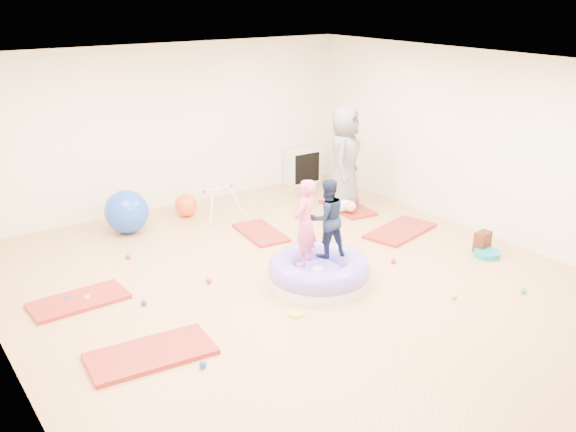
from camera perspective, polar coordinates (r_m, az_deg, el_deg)
room at (r=7.82m, az=1.25°, el=2.83°), size 7.01×8.01×2.81m
gym_mat_front_left at (r=7.06m, az=-12.09°, el=-11.89°), size 1.36×0.77×0.05m
gym_mat_mid_left at (r=8.37m, az=-18.12°, el=-7.18°), size 1.18×0.63×0.05m
gym_mat_center_back at (r=10.08m, az=-2.43°, el=-1.49°), size 0.65×1.12×0.04m
gym_mat_right at (r=10.29m, az=9.94°, el=-1.30°), size 1.35×0.91×0.05m
gym_mat_rear_right at (r=11.24m, az=5.32°, el=0.73°), size 0.64×1.13×0.05m
inflatable_cushion at (r=8.39m, az=2.77°, el=-4.99°), size 1.35×1.35×0.42m
child_pink at (r=7.98m, az=1.53°, el=-0.25°), size 0.49×0.44×1.11m
child_navy at (r=8.25m, az=3.49°, el=0.13°), size 0.57×0.48×1.04m
adult_caregiver at (r=10.96m, az=5.05°, el=5.16°), size 1.02×0.97×1.75m
infant at (r=10.94m, az=5.12°, el=0.97°), size 0.39×0.40×0.23m
ball_pit_balls at (r=8.32m, az=-3.54°, el=-6.20°), size 4.90×3.96×0.08m
exercise_ball_blue at (r=10.34m, az=-14.14°, el=0.37°), size 0.69×0.69×0.69m
exercise_ball_orange at (r=10.93m, az=-9.06°, el=0.94°), size 0.38×0.38×0.38m
infant_play_gym at (r=10.73m, az=-6.24°, el=1.62°), size 0.69×0.65×0.53m
cube_shelf at (r=12.61m, az=1.31°, el=4.43°), size 0.67×0.33×0.67m
balance_disc at (r=9.68m, az=17.26°, el=-3.23°), size 0.37×0.37×0.08m
backpack at (r=9.81m, az=16.90°, el=-2.19°), size 0.28×0.20×0.30m
yellow_toy at (r=7.69m, az=0.73°, el=-8.68°), size 0.19×0.19×0.03m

